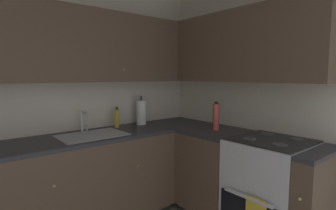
{
  "coord_description": "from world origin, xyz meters",
  "views": [
    {
      "loc": [
        -0.5,
        -1.25,
        1.44
      ],
      "look_at": [
        1.0,
        0.55,
        1.19
      ],
      "focal_mm": 28.65,
      "sensor_mm": 36.0,
      "label": 1
    }
  ],
  "objects_px": {
    "oven_range": "(271,190)",
    "paper_towel_roll": "(141,112)",
    "soap_bottle": "(117,118)",
    "oil_bottle": "(216,117)"
  },
  "relations": [
    {
      "from": "oven_range",
      "to": "paper_towel_roll",
      "type": "distance_m",
      "value": 1.54
    },
    {
      "from": "soap_bottle",
      "to": "oven_range",
      "type": "bearing_deg",
      "value": -62.37
    },
    {
      "from": "oven_range",
      "to": "oil_bottle",
      "type": "height_order",
      "value": "oil_bottle"
    },
    {
      "from": "oil_bottle",
      "to": "oven_range",
      "type": "bearing_deg",
      "value": -88.28
    },
    {
      "from": "oil_bottle",
      "to": "paper_towel_roll",
      "type": "bearing_deg",
      "value": 118.34
    },
    {
      "from": "soap_bottle",
      "to": "oil_bottle",
      "type": "distance_m",
      "value": 1.05
    },
    {
      "from": "oven_range",
      "to": "paper_towel_roll",
      "type": "relative_size",
      "value": 3.11
    },
    {
      "from": "soap_bottle",
      "to": "paper_towel_roll",
      "type": "relative_size",
      "value": 0.66
    },
    {
      "from": "soap_bottle",
      "to": "oil_bottle",
      "type": "relative_size",
      "value": 0.75
    },
    {
      "from": "oven_range",
      "to": "soap_bottle",
      "type": "distance_m",
      "value": 1.65
    }
  ]
}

